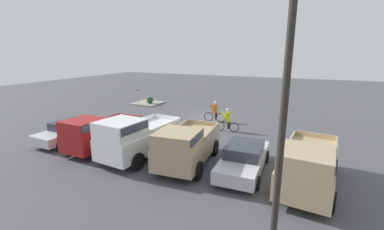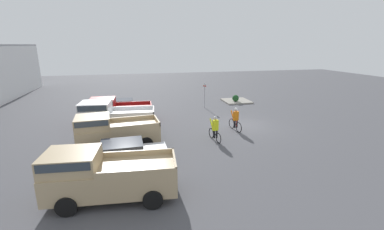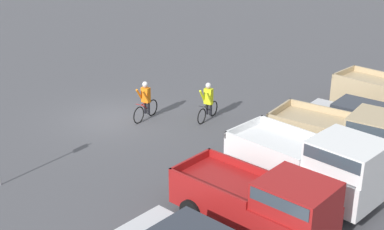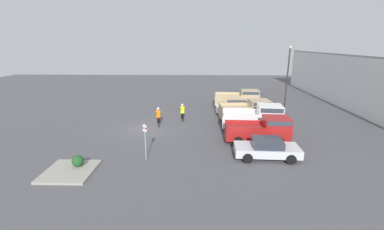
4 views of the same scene
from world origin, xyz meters
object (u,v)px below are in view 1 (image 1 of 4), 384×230
sedan_0 (244,158)px  shrub (150,100)px  pickup_truck_1 (186,145)px  pickup_truck_0 (308,165)px  sedan_1 (70,131)px  fire_lane_sign (138,98)px  lamppost (283,119)px  pickup_truck_3 (99,132)px  cyclist_1 (227,120)px  pickup_truck_2 (137,136)px  cyclist_0 (215,111)px

sedan_0 → shrub: 17.54m
sedan_0 → shrub: bearing=-41.8°
sedan_0 → pickup_truck_1: bearing=12.3°
pickup_truck_0 → sedan_1: 13.98m
fire_lane_sign → lamppost: 19.48m
sedan_0 → lamppost: 7.05m
pickup_truck_3 → cyclist_1: 8.76m
sedan_1 → shrub: (1.87, -12.01, -0.17)m
pickup_truck_0 → cyclist_1: 8.45m
pickup_truck_2 → pickup_truck_3: bearing=-2.4°
lamppost → sedan_1: bearing=-22.4°
sedan_1 → lamppost: lamppost is taller
pickup_truck_0 → pickup_truck_3: (11.18, 0.02, -0.05)m
sedan_1 → cyclist_0: (-6.90, -8.35, 0.18)m
cyclist_1 → sedan_0: bearing=113.8°
cyclist_0 → shrub: size_ratio=2.48×
pickup_truck_0 → shrub: (15.83, -12.34, -0.60)m
cyclist_1 → lamppost: size_ratio=0.24×
sedan_1 → pickup_truck_3: bearing=172.8°
pickup_truck_0 → shrub: bearing=-37.9°
lamppost → shrub: (15.10, -17.47, -3.68)m
cyclist_1 → shrub: (10.47, -5.81, -0.34)m
cyclist_1 → pickup_truck_1: bearing=88.5°
pickup_truck_1 → pickup_truck_3: bearing=0.6°
pickup_truck_0 → sedan_1: (13.97, -0.33, -0.43)m
pickup_truck_3 → sedan_0: bearing=-175.5°
cyclist_1 → fire_lane_sign: 9.34m
pickup_truck_0 → lamppost: lamppost is taller
cyclist_1 → shrub: cyclist_1 is taller
pickup_truck_2 → sedan_1: (5.56, -0.47, -0.54)m
pickup_truck_3 → cyclist_1: (-5.82, -6.55, -0.21)m
sedan_0 → fire_lane_sign: fire_lane_sign is taller
sedan_1 → fire_lane_sign: bearing=-86.3°
pickup_truck_2 → sedan_1: 5.61m
pickup_truck_1 → cyclist_1: bearing=-91.5°
pickup_truck_0 → sedan_1: pickup_truck_0 is taller
pickup_truck_0 → cyclist_1: bearing=-50.6°
sedan_0 → sedan_1: 11.20m
cyclist_1 → fire_lane_sign: fire_lane_sign is taller
sedan_0 → shrub: sedan_0 is taller
pickup_truck_2 → cyclist_1: size_ratio=2.98×
sedan_1 → fire_lane_sign: 8.14m
sedan_1 → cyclist_1: bearing=-144.2°
sedan_0 → cyclist_1: size_ratio=2.69×
pickup_truck_3 → fire_lane_sign: (3.31, -8.42, 0.47)m
fire_lane_sign → shrub: size_ratio=3.52×
lamppost → pickup_truck_1: bearing=-47.1°
sedan_0 → pickup_truck_2: size_ratio=0.90×
pickup_truck_3 → lamppost: (-10.44, 5.10, 3.13)m
pickup_truck_1 → fire_lane_sign: 12.26m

